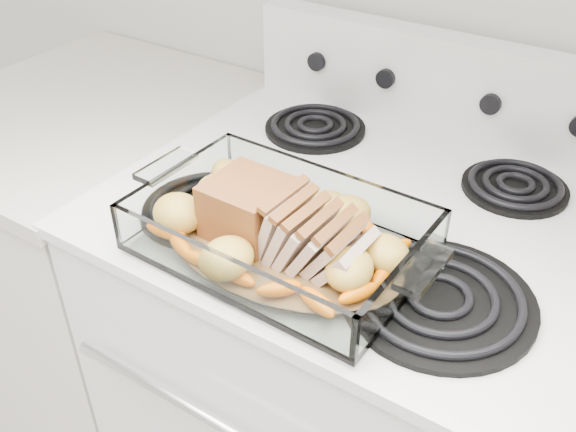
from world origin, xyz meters
The scene contains 5 objects.
electric_range centered at (0.00, 1.66, 0.48)m, with size 0.78×0.70×1.12m.
counter_left centered at (-0.67, 1.66, 0.47)m, with size 0.58×0.68×0.93m.
baking_dish centered at (-0.03, 1.46, 0.96)m, with size 0.38×0.25×0.07m.
pork_roast centered at (-0.05, 1.46, 0.99)m, with size 0.24×0.11×0.09m.
roast_vegetables centered at (-0.04, 1.50, 0.97)m, with size 0.40×0.22×0.05m.
Camera 1 is at (0.36, 0.88, 1.50)m, focal length 40.00 mm.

